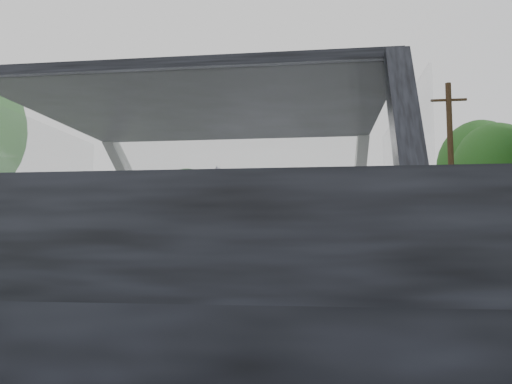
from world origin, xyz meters
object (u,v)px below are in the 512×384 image
(subject_car, at_px, (225,252))
(cat, at_px, (258,194))
(other_car, at_px, (324,238))
(highway_sign, at_px, (455,231))
(utility_pole, at_px, (451,169))

(subject_car, distance_m, cat, 0.72)
(other_car, bearing_deg, highway_sign, -56.29)
(cat, bearing_deg, subject_car, -97.75)
(subject_car, bearing_deg, cat, 79.87)
(other_car, bearing_deg, utility_pole, -22.08)
(other_car, height_order, highway_sign, highway_sign)
(cat, xyz_separation_m, utility_pole, (6.27, 19.56, 2.82))
(cat, distance_m, utility_pole, 20.73)
(subject_car, xyz_separation_m, utility_pole, (6.38, 20.17, 3.19))
(utility_pole, bearing_deg, other_car, 162.65)
(highway_sign, distance_m, utility_pole, 5.05)
(cat, relative_size, other_car, 0.13)
(subject_car, xyz_separation_m, highway_sign, (5.38, 16.10, 0.37))
(subject_car, relative_size, utility_pole, 0.51)
(highway_sign, bearing_deg, other_car, 114.77)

